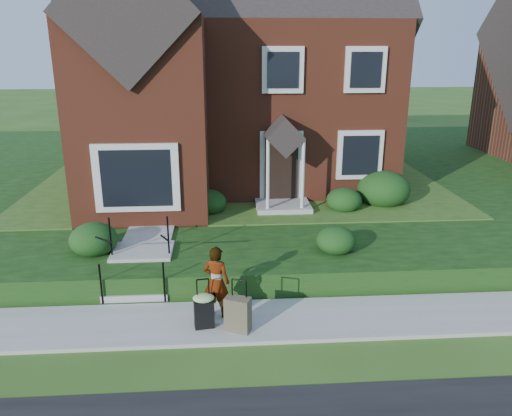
{
  "coord_description": "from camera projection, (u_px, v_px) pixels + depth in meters",
  "views": [
    {
      "loc": [
        -0.57,
        -8.71,
        5.22
      ],
      "look_at": [
        0.16,
        2.0,
        1.75
      ],
      "focal_mm": 35.0,
      "sensor_mm": 36.0,
      "label": 1
    }
  ],
  "objects": [
    {
      "name": "terrace",
      "position": [
        334.0,
        173.0,
        20.43
      ],
      "size": [
        44.0,
        20.0,
        0.6
      ],
      "primitive_type": "cube",
      "color": "black",
      "rests_on": "ground"
    },
    {
      "name": "sidewalk",
      "position": [
        255.0,
        321.0,
        9.9
      ],
      "size": [
        60.0,
        1.6,
        0.08
      ],
      "primitive_type": "cube",
      "color": "#9E9B93",
      "rests_on": "ground"
    },
    {
      "name": "ground",
      "position": [
        255.0,
        323.0,
        9.91
      ],
      "size": [
        120.0,
        120.0,
        0.0
      ],
      "primitive_type": "plane",
      "color": "#2D5119",
      "rests_on": "ground"
    },
    {
      "name": "main_house",
      "position": [
        231.0,
        46.0,
        17.41
      ],
      "size": [
        10.4,
        10.2,
        9.4
      ],
      "color": "brown",
      "rests_on": "terrace"
    },
    {
      "name": "suitcase_black",
      "position": [
        204.0,
        309.0,
        9.5
      ],
      "size": [
        0.46,
        0.4,
        1.0
      ],
      "rotation": [
        0.0,
        0.0,
        0.15
      ],
      "color": "black",
      "rests_on": "sidewalk"
    },
    {
      "name": "walkway",
      "position": [
        156.0,
        215.0,
        14.3
      ],
      "size": [
        1.2,
        6.0,
        0.06
      ],
      "primitive_type": "cube",
      "color": "#9E9B93",
      "rests_on": "terrace"
    },
    {
      "name": "foundation_shrubs",
      "position": [
        253.0,
        200.0,
        14.19
      ],
      "size": [
        9.85,
        4.95,
        1.14
      ],
      "color": "#103711",
      "rests_on": "terrace"
    },
    {
      "name": "suitcase_olive",
      "position": [
        238.0,
        314.0,
        9.4
      ],
      "size": [
        0.54,
        0.43,
        1.03
      ],
      "rotation": [
        0.0,
        0.0,
        -0.41
      ],
      "color": "brown",
      "rests_on": "sidewalk"
    },
    {
      "name": "woman",
      "position": [
        216.0,
        282.0,
        9.81
      ],
      "size": [
        0.63,
        0.52,
        1.49
      ],
      "primitive_type": "imported",
      "rotation": [
        0.0,
        0.0,
        2.79
      ],
      "color": "#999999",
      "rests_on": "sidewalk"
    },
    {
      "name": "front_steps",
      "position": [
        140.0,
        266.0,
        11.36
      ],
      "size": [
        1.4,
        2.02,
        1.5
      ],
      "color": "#9E9B93",
      "rests_on": "ground"
    }
  ]
}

